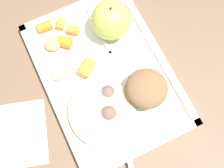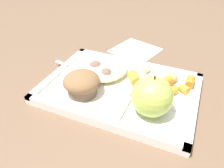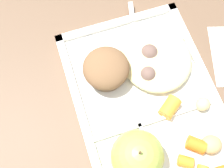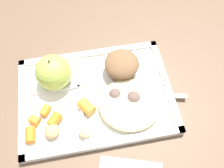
{
  "view_description": "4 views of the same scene",
  "coord_description": "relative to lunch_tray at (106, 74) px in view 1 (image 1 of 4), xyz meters",
  "views": [
    {
      "loc": [
        0.2,
        -0.08,
        0.61
      ],
      "look_at": [
        0.04,
        -0.01,
        0.08
      ],
      "focal_mm": 49.48,
      "sensor_mm": 36.0,
      "label": 1
    },
    {
      "loc": [
        -0.14,
        0.37,
        0.32
      ],
      "look_at": [
        0.0,
        0.04,
        0.05
      ],
      "focal_mm": 34.17,
      "sensor_mm": 36.0,
      "label": 2
    },
    {
      "loc": [
        -0.12,
        0.1,
        0.49
      ],
      "look_at": [
        0.04,
        0.05,
        0.05
      ],
      "focal_mm": 45.13,
      "sensor_mm": 36.0,
      "label": 3
    },
    {
      "loc": [
        -0.01,
        -0.25,
        0.51
      ],
      "look_at": [
        0.04,
        -0.01,
        0.07
      ],
      "focal_mm": 38.31,
      "sensor_mm": 36.0,
      "label": 4
    }
  ],
  "objects": [
    {
      "name": "potato_chunk_wedge",
      "position": [
        -0.04,
        -0.09,
        0.02
      ],
      "size": [
        0.03,
        0.03,
        0.02
      ],
      "primitive_type": "ellipsoid",
      "rotation": [
        0.0,
        0.0,
        1.89
      ],
      "color": "tan",
      "rests_on": "lunch_tray"
    },
    {
      "name": "meatball_front",
      "position": [
        0.08,
        -0.04,
        0.02
      ],
      "size": [
        0.03,
        0.03,
        0.03
      ],
      "primitive_type": "sphere",
      "color": "#755B4C",
      "rests_on": "lunch_tray"
    },
    {
      "name": "carrot_slice_diagonal",
      "position": [
        -0.15,
        -0.07,
        0.02
      ],
      "size": [
        0.02,
        0.03,
        0.02
      ],
      "primitive_type": "cylinder",
      "rotation": [
        0.0,
        1.57,
        4.66
      ],
      "color": "orange",
      "rests_on": "lunch_tray"
    },
    {
      "name": "carrot_slice_large",
      "position": [
        -0.02,
        -0.03,
        0.02
      ],
      "size": [
        0.04,
        0.04,
        0.03
      ],
      "primitive_type": "cylinder",
      "rotation": [
        0.0,
        1.57,
        2.2
      ],
      "color": "orange",
      "rests_on": "lunch_tray"
    },
    {
      "name": "meatball_center",
      "position": [
        0.04,
        -0.02,
        0.02
      ],
      "size": [
        0.03,
        0.03,
        0.03
      ],
      "primitive_type": "sphere",
      "color": "brown",
      "rests_on": "lunch_tray"
    },
    {
      "name": "plastic_fork",
      "position": [
        0.12,
        -0.02,
        0.01
      ],
      "size": [
        0.15,
        0.05,
        0.0
      ],
      "color": "white",
      "rests_on": "lunch_tray"
    },
    {
      "name": "egg_noodle_pile",
      "position": [
        0.07,
        -0.04,
        0.02
      ],
      "size": [
        0.14,
        0.13,
        0.03
      ],
      "primitive_type": "ellipsoid",
      "color": "beige",
      "rests_on": "lunch_tray"
    },
    {
      "name": "meatball_side",
      "position": [
        0.08,
        -0.03,
        0.02
      ],
      "size": [
        0.03,
        0.03,
        0.03
      ],
      "primitive_type": "sphere",
      "color": "brown",
      "rests_on": "lunch_tray"
    },
    {
      "name": "lunch_tray",
      "position": [
        0.0,
        0.0,
        0.0
      ],
      "size": [
        0.35,
        0.25,
        0.02
      ],
      "color": "white",
      "rests_on": "ground"
    },
    {
      "name": "ground",
      "position": [
        0.0,
        -0.0,
        -0.01
      ],
      "size": [
        6.0,
        6.0,
        0.0
      ],
      "primitive_type": "plane",
      "color": "brown"
    },
    {
      "name": "carrot_slice_tilted",
      "position": [
        -0.12,
        -0.02,
        0.01
      ],
      "size": [
        0.03,
        0.03,
        0.02
      ],
      "primitive_type": "cylinder",
      "rotation": [
        0.0,
        1.57,
        0.99
      ],
      "color": "orange",
      "rests_on": "lunch_tray"
    },
    {
      "name": "paper_napkin",
      "position": [
        0.03,
        -0.22,
        -0.01
      ],
      "size": [
        0.16,
        0.16,
        0.0
      ],
      "primitive_type": "cube",
      "rotation": [
        0.0,
        0.0,
        -0.3
      ],
      "color": "white",
      "rests_on": "ground"
    },
    {
      "name": "green_apple",
      "position": [
        -0.09,
        0.05,
        0.05
      ],
      "size": [
        0.08,
        0.08,
        0.09
      ],
      "color": "#A8C14C",
      "rests_on": "lunch_tray"
    },
    {
      "name": "bran_muffin",
      "position": [
        0.07,
        0.05,
        0.03
      ],
      "size": [
        0.08,
        0.08,
        0.05
      ],
      "color": "brown",
      "rests_on": "lunch_tray"
    },
    {
      "name": "carrot_slice_small",
      "position": [
        -0.1,
        -0.05,
        0.02
      ],
      "size": [
        0.04,
        0.04,
        0.02
      ],
      "primitive_type": "cylinder",
      "rotation": [
        0.0,
        1.57,
        4.02
      ],
      "color": "orange",
      "rests_on": "lunch_tray"
    },
    {
      "name": "potato_chunk_corner",
      "position": [
        -0.1,
        -0.07,
        0.02
      ],
      "size": [
        0.04,
        0.04,
        0.02
      ],
      "primitive_type": "ellipsoid",
      "rotation": [
        0.0,
        0.0,
        1.45
      ],
      "color": "tan",
      "rests_on": "lunch_tray"
    },
    {
      "name": "carrot_slice_near_corner",
      "position": [
        -0.14,
        -0.04,
        0.01
      ],
      "size": [
        0.03,
        0.03,
        0.02
      ],
      "primitive_type": "cylinder",
      "rotation": [
        0.0,
        1.57,
        2.53
      ],
      "color": "orange",
      "rests_on": "lunch_tray"
    }
  ]
}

